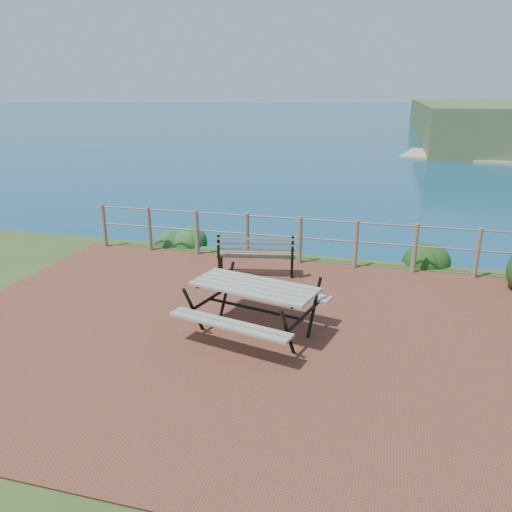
{
  "coord_description": "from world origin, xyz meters",
  "views": [
    {
      "loc": [
        1.72,
        -6.54,
        3.45
      ],
      "look_at": [
        -0.42,
        1.4,
        0.75
      ],
      "focal_mm": 35.0,
      "sensor_mm": 36.0,
      "label": 1
    }
  ],
  "objects": [
    {
      "name": "park_bench",
      "position": [
        -0.69,
        2.4,
        0.57
      ],
      "size": [
        1.57,
        0.68,
        0.86
      ],
      "rotation": [
        0.0,
        0.0,
        0.2
      ],
      "color": "brown",
      "rests_on": "ground"
    },
    {
      "name": "shrub_lip_east",
      "position": [
        2.6,
        3.98,
        0.0
      ],
      "size": [
        0.82,
        0.82,
        0.58
      ],
      "primitive_type": "ellipsoid",
      "color": "#1A3C12",
      "rests_on": "ground"
    },
    {
      "name": "ocean",
      "position": [
        0.0,
        200.0,
        0.0
      ],
      "size": [
        1200.0,
        1200.0,
        0.0
      ],
      "primitive_type": "plane",
      "color": "#155982",
      "rests_on": "ground"
    },
    {
      "name": "ground",
      "position": [
        0.0,
        0.0,
        0.0
      ],
      "size": [
        10.0,
        7.0,
        0.12
      ],
      "primitive_type": "cube",
      "color": "brown",
      "rests_on": "ground"
    },
    {
      "name": "shrub_lip_west",
      "position": [
        -3.03,
        4.2,
        0.0
      ],
      "size": [
        0.82,
        0.82,
        0.58
      ],
      "primitive_type": "ellipsoid",
      "color": "#1F5320",
      "rests_on": "ground"
    },
    {
      "name": "picnic_table",
      "position": [
        -0.06,
        -0.04,
        0.49
      ],
      "size": [
        1.95,
        1.55,
        0.77
      ],
      "rotation": [
        0.0,
        0.0,
        -0.23
      ],
      "color": "gray",
      "rests_on": "ground"
    },
    {
      "name": "safety_railing",
      "position": [
        0.0,
        3.35,
        0.57
      ],
      "size": [
        9.4,
        0.1,
        1.0
      ],
      "color": "#6B5B4C",
      "rests_on": "ground"
    }
  ]
}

